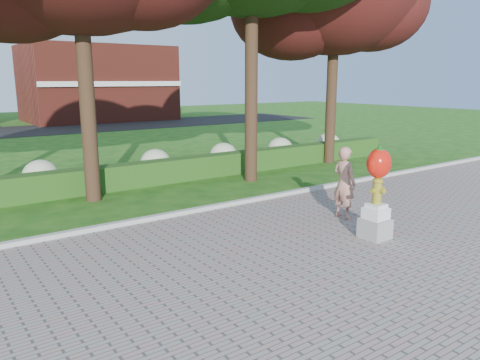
{
  "coord_description": "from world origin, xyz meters",
  "views": [
    {
      "loc": [
        -6.33,
        -7.55,
        3.53
      ],
      "look_at": [
        -0.2,
        1.0,
        1.27
      ],
      "focal_mm": 35.0,
      "sensor_mm": 36.0,
      "label": 1
    }
  ],
  "objects": [
    {
      "name": "curb",
      "position": [
        0.0,
        3.0,
        0.07
      ],
      "size": [
        40.0,
        0.18,
        0.15
      ],
      "primitive_type": "cube",
      "color": "#ADADA5",
      "rests_on": "ground"
    },
    {
      "name": "street",
      "position": [
        0.0,
        28.0,
        0.01
      ],
      "size": [
        50.0,
        8.0,
        0.02
      ],
      "primitive_type": "cube",
      "color": "black",
      "rests_on": "ground"
    },
    {
      "name": "lawn_hedge",
      "position": [
        0.0,
        7.0,
        0.4
      ],
      "size": [
        24.0,
        0.7,
        0.8
      ],
      "primitive_type": "cube",
      "color": "#1B4915",
      "rests_on": "ground"
    },
    {
      "name": "building_right",
      "position": [
        8.0,
        34.0,
        3.2
      ],
      "size": [
        12.0,
        8.0,
        6.4
      ],
      "primitive_type": "cube",
      "color": "maroon",
      "rests_on": "ground"
    },
    {
      "name": "hydrangea_row",
      "position": [
        0.57,
        8.0,
        0.55
      ],
      "size": [
        20.1,
        1.1,
        0.99
      ],
      "color": "#B9C596",
      "rests_on": "ground"
    },
    {
      "name": "woman",
      "position": [
        2.59,
        0.33,
        0.97
      ],
      "size": [
        0.46,
        0.69,
        1.85
      ],
      "primitive_type": "imported",
      "rotation": [
        0.0,
        0.0,
        1.6
      ],
      "color": "tan",
      "rests_on": "walkway"
    },
    {
      "name": "walkway",
      "position": [
        0.0,
        -4.0,
        0.02
      ],
      "size": [
        40.0,
        14.0,
        0.04
      ],
      "primitive_type": "cube",
      "color": "gray",
      "rests_on": "ground"
    },
    {
      "name": "ground",
      "position": [
        0.0,
        0.0,
        0.0
      ],
      "size": [
        100.0,
        100.0,
        0.0
      ],
      "primitive_type": "plane",
      "color": "#1A4A12",
      "rests_on": "ground"
    },
    {
      "name": "hydrant_sculpture",
      "position": [
        1.96,
        -1.18,
        1.15
      ],
      "size": [
        0.61,
        0.57,
        2.09
      ],
      "rotation": [
        0.0,
        0.0,
        0.01
      ],
      "color": "gray",
      "rests_on": "walkway"
    }
  ]
}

